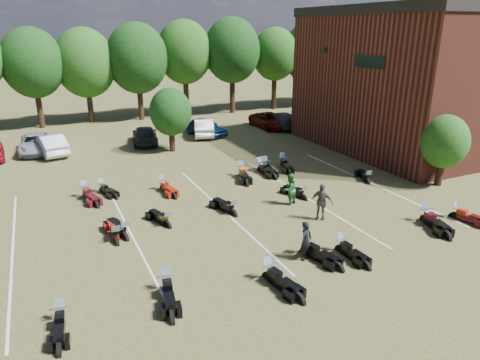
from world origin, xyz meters
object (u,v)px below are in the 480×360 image
car_4 (206,127)px  motorcycle_0 (62,322)px  person_grey (322,202)px  motorcycle_14 (86,197)px  motorcycle_7 (117,243)px  person_green (289,189)px  person_black (306,241)px  motorcycle_3 (306,254)px

car_4 → motorcycle_0: 26.24m
person_grey → motorcycle_14: bearing=14.6°
car_4 → motorcycle_7: 20.77m
person_green → motorcycle_14: bearing=-48.1°
person_black → motorcycle_7: 8.42m
motorcycle_14 → person_green: bearing=-42.3°
person_green → person_grey: bearing=82.1°
motorcycle_3 → motorcycle_0: bearing=166.6°
person_grey → motorcycle_0: person_grey is taller
person_black → person_grey: person_grey is taller
person_green → motorcycle_14: 11.60m
car_4 → motorcycle_0: size_ratio=2.20×
person_grey → motorcycle_7: (-9.79, 1.82, -0.96)m
person_grey → motorcycle_7: bearing=42.5°
motorcycle_7 → motorcycle_14: 6.45m
motorcycle_3 → person_grey: bearing=29.8°
motorcycle_7 → motorcycle_14: (-0.60, 6.42, 0.00)m
motorcycle_3 → motorcycle_14: size_ratio=0.95×
person_black → person_green: bearing=40.3°
motorcycle_14 → person_black: bearing=-68.2°
person_grey → car_4: bearing=-40.7°
motorcycle_14 → motorcycle_3: bearing=-66.5°
person_black → motorcycle_0: bearing=155.4°
person_black → motorcycle_3: bearing=25.7°
person_green → motorcycle_3: bearing=48.3°
person_green → motorcycle_0: person_green is taller
motorcycle_14 → motorcycle_0: bearing=-112.1°
person_black → person_green: (2.51, 5.37, 0.03)m
motorcycle_7 → person_black: bearing=146.1°
person_black → motorcycle_7: (-6.86, 4.81, -0.85)m
person_black → motorcycle_7: bearing=120.4°
motorcycle_0 → motorcycle_14: motorcycle_14 is taller
car_4 → person_green: size_ratio=2.57×
person_green → person_grey: size_ratio=0.92×
car_4 → person_black: (-4.19, -22.37, 0.08)m
car_4 → person_green: 17.08m
motorcycle_3 → motorcycle_7: bearing=132.5°
person_green → motorcycle_7: size_ratio=0.76×
motorcycle_7 → motorcycle_14: motorcycle_14 is taller
motorcycle_14 → person_grey: bearing=-50.3°
motorcycle_0 → person_black: bearing=6.5°
car_4 → person_grey: person_grey is taller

